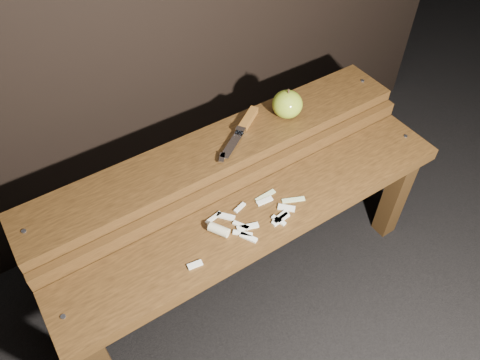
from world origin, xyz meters
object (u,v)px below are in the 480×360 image
bench_front_tier (263,229)px  bench_rear_tier (221,166)px  apple (287,104)px  knife (244,125)px

bench_front_tier → bench_rear_tier: bench_rear_tier is taller
bench_front_tier → apple: (0.24, 0.23, 0.19)m
bench_front_tier → knife: knife is taller
bench_front_tier → bench_rear_tier: 0.23m
apple → knife: bearing=171.6°
bench_front_tier → bench_rear_tier: (0.00, 0.23, 0.06)m
bench_rear_tier → apple: 0.27m
bench_front_tier → knife: bearing=68.2°
apple → knife: 0.15m
knife → apple: bearing=-8.4°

